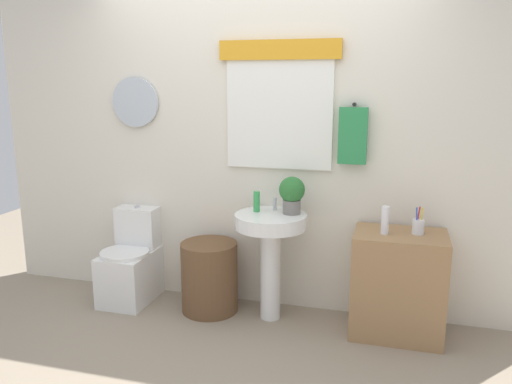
% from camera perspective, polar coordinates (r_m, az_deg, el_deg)
% --- Properties ---
extents(ground_plane, '(8.00, 8.00, 0.00)m').
position_cam_1_polar(ground_plane, '(3.28, -5.41, -19.78)').
color(ground_plane, gray).
extents(back_wall, '(4.40, 0.18, 2.60)m').
position_cam_1_polar(back_wall, '(3.90, 0.27, 5.94)').
color(back_wall, silver).
rests_on(back_wall, ground_plane).
extents(toilet, '(0.38, 0.51, 0.75)m').
position_cam_1_polar(toilet, '(4.27, -13.80, -7.95)').
color(toilet, white).
rests_on(toilet, ground_plane).
extents(laundry_hamper, '(0.43, 0.43, 0.54)m').
position_cam_1_polar(laundry_hamper, '(3.97, -5.24, -9.47)').
color(laundry_hamper, brown).
rests_on(laundry_hamper, ground_plane).
extents(pedestal_sink, '(0.52, 0.52, 0.80)m').
position_cam_1_polar(pedestal_sink, '(3.72, 1.66, -5.45)').
color(pedestal_sink, white).
rests_on(pedestal_sink, ground_plane).
extents(faucet, '(0.03, 0.03, 0.10)m').
position_cam_1_polar(faucet, '(3.76, 2.12, -1.32)').
color(faucet, silver).
rests_on(faucet, pedestal_sink).
extents(wooden_cabinet, '(0.62, 0.44, 0.73)m').
position_cam_1_polar(wooden_cabinet, '(3.70, 15.63, -9.94)').
color(wooden_cabinet, '#9E754C').
rests_on(wooden_cabinet, ground_plane).
extents(soap_bottle, '(0.05, 0.05, 0.15)m').
position_cam_1_polar(soap_bottle, '(3.72, 0.07, -1.08)').
color(soap_bottle, green).
rests_on(soap_bottle, pedestal_sink).
extents(potted_plant, '(0.19, 0.19, 0.27)m').
position_cam_1_polar(potted_plant, '(3.65, 4.05, -0.13)').
color(potted_plant, slate).
rests_on(potted_plant, pedestal_sink).
extents(lotion_bottle, '(0.05, 0.05, 0.19)m').
position_cam_1_polar(lotion_bottle, '(3.52, 14.30, -3.08)').
color(lotion_bottle, white).
rests_on(lotion_bottle, wooden_cabinet).
extents(toothbrush_cup, '(0.08, 0.08, 0.19)m').
position_cam_1_polar(toothbrush_cup, '(3.59, 17.75, -3.68)').
color(toothbrush_cup, silver).
rests_on(toothbrush_cup, wooden_cabinet).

